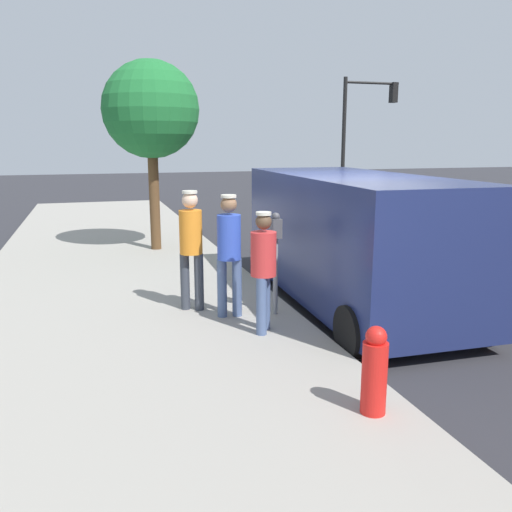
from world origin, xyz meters
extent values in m
plane|color=#2D2D33|center=(0.00, 0.00, 0.00)|extent=(80.00, 80.00, 0.00)
cube|color=#9E998E|center=(3.50, 0.00, 0.07)|extent=(5.00, 32.00, 0.15)
cylinder|color=gray|center=(1.35, 0.55, 0.72)|extent=(0.07, 0.07, 1.15)
cube|color=#4C4C51|center=(1.35, 0.55, 1.44)|extent=(0.14, 0.18, 0.28)
sphere|color=#47474C|center=(1.35, 0.55, 1.61)|extent=(0.12, 0.12, 0.12)
cylinder|color=#383D47|center=(2.59, -0.07, 0.59)|extent=(0.14, 0.14, 0.87)
cylinder|color=#383D47|center=(2.39, 0.03, 0.59)|extent=(0.14, 0.14, 0.87)
cylinder|color=orange|center=(2.49, -0.02, 1.35)|extent=(0.34, 0.34, 0.65)
sphere|color=beige|center=(2.49, -0.02, 1.83)|extent=(0.24, 0.24, 0.24)
cylinder|color=silver|center=(2.49, -0.02, 1.94)|extent=(0.22, 0.22, 0.04)
cylinder|color=#4C608C|center=(2.14, 0.45, 0.58)|extent=(0.14, 0.14, 0.86)
cylinder|color=#4C608C|center=(1.92, 0.47, 0.58)|extent=(0.14, 0.14, 0.86)
cylinder|color=blue|center=(2.03, 0.46, 1.33)|extent=(0.34, 0.34, 0.64)
sphere|color=#8C6647|center=(2.03, 0.46, 1.80)|extent=(0.23, 0.23, 0.23)
cylinder|color=silver|center=(2.03, 0.46, 1.92)|extent=(0.22, 0.22, 0.04)
cylinder|color=#4C608C|center=(1.82, 1.32, 0.54)|extent=(0.14, 0.14, 0.78)
cylinder|color=#4C608C|center=(1.70, 1.14, 0.54)|extent=(0.14, 0.14, 0.78)
cylinder|color=red|center=(1.76, 1.23, 1.22)|extent=(0.34, 0.34, 0.59)
sphere|color=brown|center=(1.76, 1.23, 1.65)|extent=(0.21, 0.21, 0.21)
cylinder|color=silver|center=(1.76, 1.23, 1.76)|extent=(0.20, 0.20, 0.04)
cube|color=navy|center=(-0.15, 0.05, 1.17)|extent=(2.17, 5.26, 1.96)
cube|color=black|center=(-0.07, 2.50, 1.56)|extent=(1.84, 0.14, 0.88)
cylinder|color=black|center=(-1.03, 2.13, 0.34)|extent=(0.24, 0.69, 0.68)
cylinder|color=black|center=(0.87, 2.07, 0.34)|extent=(0.24, 0.69, 0.68)
cylinder|color=black|center=(-1.17, -1.97, 0.34)|extent=(0.24, 0.69, 0.68)
cylinder|color=black|center=(0.73, -2.03, 0.34)|extent=(0.24, 0.69, 0.68)
cylinder|color=black|center=(-6.12, -12.38, 2.60)|extent=(0.16, 0.16, 5.20)
cylinder|color=black|center=(-7.32, -12.38, 5.00)|extent=(2.40, 0.10, 0.10)
cube|color=black|center=(-8.32, -12.38, 4.65)|extent=(0.24, 0.32, 0.80)
sphere|color=red|center=(-8.32, -12.55, 4.90)|extent=(0.17, 0.17, 0.17)
sphere|color=yellow|center=(-8.32, -12.55, 4.65)|extent=(0.17, 0.17, 0.17)
sphere|color=green|center=(-8.32, -12.55, 4.40)|extent=(0.17, 0.17, 0.17)
cylinder|color=brown|center=(2.45, -4.95, 1.38)|extent=(0.24, 0.24, 2.47)
sphere|color=#207134|center=(2.45, -4.95, 3.39)|extent=(2.20, 2.20, 2.20)
cylinder|color=red|center=(1.45, 3.63, 0.50)|extent=(0.24, 0.24, 0.70)
sphere|color=red|center=(1.45, 3.63, 0.91)|extent=(0.20, 0.20, 0.20)
camera|label=1|loc=(3.88, 7.72, 2.66)|focal=37.31mm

